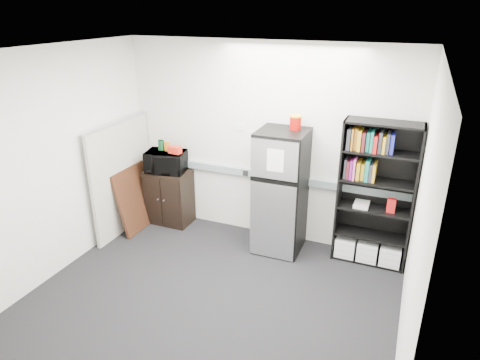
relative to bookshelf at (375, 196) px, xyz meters
The scene contains 18 objects.
floor 2.37m from the bookshelf, 134.33° to the right, with size 4.00×4.00×0.00m, color black.
wall_back 1.60m from the bookshelf, behind, with size 4.00×0.02×2.70m, color white.
wall_right 1.69m from the bookshelf, 73.25° to the right, with size 0.02×3.50×2.70m, color white.
wall_left 3.89m from the bookshelf, 156.08° to the right, with size 0.02×3.50×2.70m, color white.
ceiling 2.83m from the bookshelf, 134.33° to the right, with size 4.00×3.50×0.02m, color white.
electrical_raceway 1.54m from the bookshelf, behind, with size 3.92×0.05×0.10m, color gray.
wall_note 1.99m from the bookshelf, behind, with size 0.14×0.00×0.10m, color white.
bookshelf is the anchor object (origin of this frame).
cubicle_partition 3.46m from the bookshelf, behind, with size 0.06×1.30×1.62m.
cabinet 2.99m from the bookshelf, behind, with size 0.66×0.44×0.83m.
microwave 2.94m from the bookshelf, behind, with size 0.56×0.38×0.31m, color black.
snack_box_a 3.04m from the bookshelf, behind, with size 0.07×0.05×0.15m, color #1B611D.
snack_box_b 3.04m from the bookshelf, behind, with size 0.07×0.05×0.15m, color #0C361F.
snack_box_c 2.94m from the bookshelf, behind, with size 0.07×0.05×0.14m, color orange.
snack_bag 2.79m from the bookshelf, behind, with size 0.18×0.10×0.10m, color red.
refrigerator 1.19m from the bookshelf, behind, with size 0.63×0.66×1.65m.
coffee_can 1.34m from the bookshelf, behind, with size 0.15×0.15×0.20m.
framed_poster 3.35m from the bookshelf, behind, with size 0.24×0.73×0.93m.
Camera 1 is at (1.84, -3.50, 3.08)m, focal length 32.00 mm.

